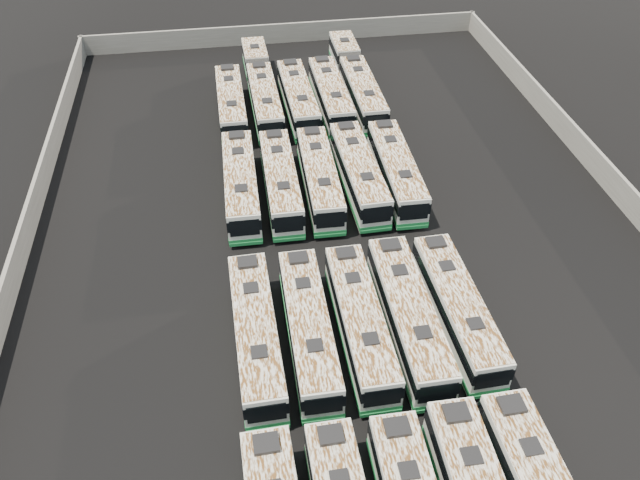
{
  "coord_description": "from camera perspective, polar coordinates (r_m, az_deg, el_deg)",
  "views": [
    {
      "loc": [
        -6.89,
        -32.93,
        29.8
      ],
      "look_at": [
        -1.74,
        -0.74,
        1.6
      ],
      "focal_mm": 35.0,
      "sensor_mm": 36.0,
      "label": 1
    }
  ],
  "objects": [
    {
      "name": "bus_midfront_far_left",
      "position": [
        37.24,
        -5.85,
        -8.56
      ],
      "size": [
        2.61,
        11.43,
        3.21
      ],
      "rotation": [
        0.0,
        0.0,
        0.02
      ],
      "color": "silver",
      "rests_on": "ground"
    },
    {
      "name": "bus_midback_far_right",
      "position": [
        50.05,
        6.98,
        6.3
      ],
      "size": [
        2.67,
        11.5,
        3.22
      ],
      "rotation": [
        0.0,
        0.0,
        -0.02
      ],
      "color": "silver",
      "rests_on": "ground"
    },
    {
      "name": "bus_back_right",
      "position": [
        60.32,
        1.0,
        13.05
      ],
      "size": [
        2.57,
        11.6,
        3.26
      ],
      "rotation": [
        0.0,
        0.0,
        0.01
      ],
      "color": "silver",
      "rests_on": "ground"
    },
    {
      "name": "bus_midback_center",
      "position": [
        48.9,
        -0.03,
        5.68
      ],
      "size": [
        2.64,
        11.35,
        3.18
      ],
      "rotation": [
        0.0,
        0.0,
        -0.02
      ],
      "color": "silver",
      "rests_on": "ground"
    },
    {
      "name": "bus_midfront_right",
      "position": [
        38.3,
        8.09,
        -6.9
      ],
      "size": [
        2.52,
        11.73,
        3.3
      ],
      "rotation": [
        0.0,
        0.0,
        0.0
      ],
      "color": "silver",
      "rests_on": "ground"
    },
    {
      "name": "bus_back_far_right",
      "position": [
        63.44,
        3.33,
        14.44
      ],
      "size": [
        2.42,
        17.72,
        3.21
      ],
      "rotation": [
        0.0,
        0.0,
        -0.0
      ],
      "color": "silver",
      "rests_on": "ground"
    },
    {
      "name": "bus_midback_left",
      "position": [
        48.61,
        -3.61,
        5.35
      ],
      "size": [
        2.48,
        11.33,
        3.19
      ],
      "rotation": [
        0.0,
        0.0,
        -0.01
      ],
      "color": "silver",
      "rests_on": "ground"
    },
    {
      "name": "bus_back_left",
      "position": [
        62.33,
        -5.36,
        13.8
      ],
      "size": [
        2.67,
        17.54,
        3.17
      ],
      "rotation": [
        0.0,
        0.0,
        0.02
      ],
      "color": "silver",
      "rests_on": "ground"
    },
    {
      "name": "bus_midback_right",
      "position": [
        49.49,
        3.56,
        6.13
      ],
      "size": [
        2.72,
        11.61,
        3.26
      ],
      "rotation": [
        0.0,
        0.0,
        0.02
      ],
      "color": "silver",
      "rests_on": "ground"
    },
    {
      "name": "bus_midfront_left",
      "position": [
        37.37,
        -1.04,
        -8.09
      ],
      "size": [
        2.44,
        11.3,
        3.18
      ],
      "rotation": [
        0.0,
        0.0,
        -0.0
      ],
      "color": "silver",
      "rests_on": "ground"
    },
    {
      "name": "bus_midfront_far_right",
      "position": [
        39.34,
        12.44,
        -6.17
      ],
      "size": [
        2.64,
        11.25,
        3.15
      ],
      "rotation": [
        0.0,
        0.0,
        0.02
      ],
      "color": "silver",
      "rests_on": "ground"
    },
    {
      "name": "ground",
      "position": [
        44.94,
        2.05,
        -0.71
      ],
      "size": [
        140.0,
        140.0,
        0.0
      ],
      "primitive_type": "plane",
      "color": "black",
      "rests_on": "ground"
    },
    {
      "name": "bus_midfront_center",
      "position": [
        37.75,
        3.7,
        -7.54
      ],
      "size": [
        2.44,
        11.28,
        3.17
      ],
      "rotation": [
        0.0,
        0.0,
        0.0
      ],
      "color": "silver",
      "rests_on": "ground"
    },
    {
      "name": "bus_back_far_left",
      "position": [
        59.57,
        -8.11,
        12.2
      ],
      "size": [
        2.45,
        11.24,
        3.16
      ],
      "rotation": [
        0.0,
        0.0,
        0.01
      ],
      "color": "silver",
      "rests_on": "ground"
    },
    {
      "name": "bus_back_center",
      "position": [
        59.84,
        -2.0,
        12.78
      ],
      "size": [
        2.71,
        11.53,
        3.23
      ],
      "rotation": [
        0.0,
        0.0,
        0.02
      ],
      "color": "silver",
      "rests_on": "ground"
    },
    {
      "name": "bus_midback_far_left",
      "position": [
        48.6,
        -7.25,
        5.11
      ],
      "size": [
        2.59,
        11.55,
        3.24
      ],
      "rotation": [
        0.0,
        0.0,
        -0.01
      ],
      "color": "silver",
      "rests_on": "ground"
    },
    {
      "name": "perimeter_wall",
      "position": [
        44.22,
        2.08,
        0.36
      ],
      "size": [
        45.2,
        73.2,
        2.2
      ],
      "color": "slate",
      "rests_on": "ground"
    }
  ]
}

